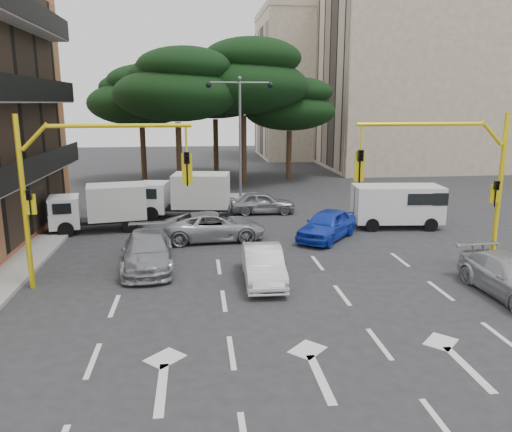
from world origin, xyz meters
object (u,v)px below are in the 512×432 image
at_px(van_white, 397,206).
at_px(box_truck_a, 99,208).
at_px(signal_mast_right, 457,171).
at_px(street_lamp_center, 240,118).
at_px(signal_mast_left, 77,177).
at_px(car_silver_cross_b, 262,202).
at_px(car_white_hatch, 263,265).
at_px(car_silver_wagon, 148,251).
at_px(car_silver_cross_a, 214,226).
at_px(box_truck_b, 185,196).
at_px(car_blue_compact, 327,225).

height_order(van_white, box_truck_a, box_truck_a).
distance_m(signal_mast_right, street_lamp_center, 15.65).
xyz_separation_m(signal_mast_left, car_silver_cross_b, (7.80, 11.01, -3.23)).
height_order(car_white_hatch, car_silver_wagon, car_silver_wagon).
height_order(car_silver_wagon, car_silver_cross_b, car_silver_wagon).
bearing_deg(box_truck_a, car_white_hatch, -149.60).
bearing_deg(car_silver_cross_b, street_lamp_center, 20.28).
xyz_separation_m(car_silver_wagon, car_silver_cross_a, (2.76, 3.76, -0.02)).
relative_size(car_silver_cross_a, car_silver_cross_b, 1.25).
xyz_separation_m(car_silver_wagon, van_white, (12.28, 5.16, 0.43)).
bearing_deg(signal_mast_right, car_silver_cross_a, 147.87).
xyz_separation_m(car_silver_wagon, box_truck_b, (1.32, 8.67, 0.57)).
height_order(street_lamp_center, car_silver_cross_b, street_lamp_center).
height_order(signal_mast_right, signal_mast_left, same).
bearing_deg(car_blue_compact, car_silver_cross_b, 149.93).
xyz_separation_m(street_lamp_center, van_white, (7.52, -7.08, -4.31)).
relative_size(car_silver_cross_a, box_truck_a, 1.01).
bearing_deg(car_white_hatch, box_truck_a, 132.60).
xyz_separation_m(signal_mast_left, box_truck_b, (3.36, 10.43, -2.63)).
height_order(signal_mast_right, car_silver_cross_a, signal_mast_right).
xyz_separation_m(car_blue_compact, car_silver_cross_b, (-2.32, 5.98, -0.05)).
height_order(car_blue_compact, box_truck_b, box_truck_b).
bearing_deg(box_truck_a, car_silver_cross_b, -81.35).
height_order(street_lamp_center, car_silver_wagon, street_lamp_center).
distance_m(car_silver_wagon, van_white, 13.33).
bearing_deg(car_silver_wagon, signal_mast_right, -12.72).
distance_m(van_white, box_truck_b, 11.51).
distance_m(signal_mast_left, car_silver_wagon, 4.19).
xyz_separation_m(street_lamp_center, box_truck_b, (-3.44, -3.58, -4.17)).
height_order(car_white_hatch, car_silver_cross_a, car_silver_cross_a).
height_order(car_silver_wagon, car_silver_cross_a, car_silver_wagon).
distance_m(signal_mast_right, car_white_hatch, 7.98).
bearing_deg(box_truck_a, car_silver_cross_a, -123.94).
bearing_deg(van_white, car_blue_compact, -60.12).
bearing_deg(car_white_hatch, box_truck_b, 107.19).
bearing_deg(signal_mast_left, car_silver_cross_a, 49.01).
distance_m(street_lamp_center, car_silver_cross_b, 5.73).
distance_m(car_blue_compact, box_truck_b, 8.67).
distance_m(signal_mast_right, car_blue_compact, 6.90).
bearing_deg(street_lamp_center, signal_mast_left, -115.91).
bearing_deg(car_silver_cross_b, van_white, -120.19).
relative_size(signal_mast_right, box_truck_a, 1.27).
relative_size(signal_mast_left, street_lamp_center, 0.77).
height_order(car_blue_compact, car_silver_cross_b, car_blue_compact).
height_order(car_silver_wagon, box_truck_a, box_truck_a).
bearing_deg(car_silver_wagon, box_truck_a, 111.07).
distance_m(signal_mast_right, box_truck_a, 16.78).
bearing_deg(car_silver_cross_a, signal_mast_left, 135.95).
bearing_deg(car_blue_compact, signal_mast_right, -16.59).
height_order(signal_mast_left, box_truck_a, signal_mast_left).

